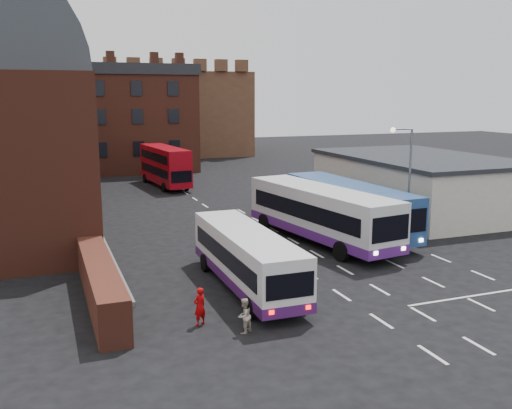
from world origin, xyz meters
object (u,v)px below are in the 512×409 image
object	(u,v)px
bus_white_outbound	(246,255)
street_lamp	(406,173)
bus_blue	(348,205)
bus_red_double	(165,166)
bus_white_inbound	(320,211)
pedestrian_red	(200,306)
pedestrian_beige	(244,316)

from	to	relation	value
bus_white_outbound	street_lamp	world-z (taller)	street_lamp
bus_white_outbound	street_lamp	distance (m)	13.22
bus_white_outbound	bus_blue	size ratio (longest dim) A/B	0.82
bus_white_outbound	bus_red_double	bearing A→B (deg)	85.38
bus_blue	bus_white_inbound	bearing A→B (deg)	22.09
bus_blue	street_lamp	size ratio (longest dim) A/B	1.75
bus_white_outbound	pedestrian_red	distance (m)	4.74
pedestrian_red	bus_white_inbound	bearing A→B (deg)	-161.64
bus_blue	bus_red_double	bearing A→B (deg)	-75.96
pedestrian_red	pedestrian_beige	world-z (taller)	pedestrian_red
street_lamp	bus_white_inbound	bearing A→B (deg)	163.42
bus_red_double	bus_blue	bearing A→B (deg)	101.07
bus_blue	bus_red_double	xyz separation A→B (m)	(-6.93, 23.28, 0.12)
bus_blue	street_lamp	bearing A→B (deg)	128.90
bus_blue	pedestrian_red	distance (m)	16.91
bus_blue	pedestrian_beige	distance (m)	16.84
bus_white_outbound	bus_white_inbound	bearing A→B (deg)	42.30
pedestrian_red	pedestrian_beige	bearing A→B (deg)	110.64
bus_white_outbound	pedestrian_beige	size ratio (longest dim) A/B	7.30
bus_blue	pedestrian_red	size ratio (longest dim) A/B	7.92
bus_red_double	pedestrian_beige	xyz separation A→B (m)	(-4.56, -35.53, -1.37)
bus_white_inbound	pedestrian_red	distance (m)	14.18
pedestrian_beige	bus_blue	bearing A→B (deg)	-166.62
bus_red_double	pedestrian_beige	size ratio (longest dim) A/B	7.19
bus_red_double	pedestrian_red	bearing A→B (deg)	74.68
street_lamp	pedestrian_beige	bearing A→B (deg)	-145.34
bus_blue	pedestrian_beige	size ratio (longest dim) A/B	8.89
bus_red_double	street_lamp	world-z (taller)	street_lamp
bus_blue	pedestrian_beige	world-z (taller)	bus_blue
street_lamp	pedestrian_red	world-z (taller)	street_lamp
bus_red_double	street_lamp	xyz separation A→B (m)	(9.29, -25.96, 2.14)
pedestrian_red	pedestrian_beige	xyz separation A→B (m)	(1.36, -1.32, -0.08)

